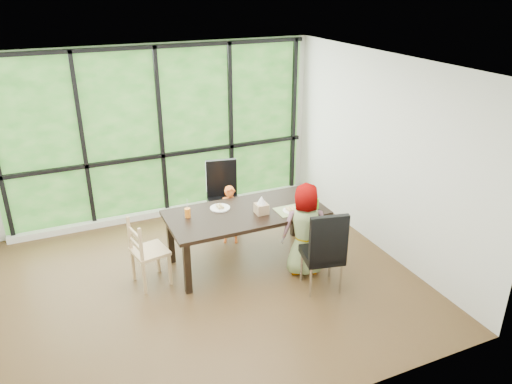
% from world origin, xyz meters
% --- Properties ---
extents(ground, '(5.00, 5.00, 0.00)m').
position_xyz_m(ground, '(0.00, 0.00, 0.00)').
color(ground, black).
rests_on(ground, ground).
extents(back_wall, '(5.00, 0.00, 5.00)m').
position_xyz_m(back_wall, '(0.00, 2.25, 1.35)').
color(back_wall, silver).
rests_on(back_wall, ground).
extents(foliage_backdrop, '(4.80, 0.02, 2.65)m').
position_xyz_m(foliage_backdrop, '(0.00, 2.23, 1.35)').
color(foliage_backdrop, '#1E5017').
rests_on(foliage_backdrop, back_wall).
extents(window_mullions, '(4.80, 0.06, 2.65)m').
position_xyz_m(window_mullions, '(0.00, 2.19, 1.35)').
color(window_mullions, black).
rests_on(window_mullions, back_wall).
extents(window_sill, '(4.80, 0.12, 0.10)m').
position_xyz_m(window_sill, '(0.00, 2.15, 0.05)').
color(window_sill, silver).
rests_on(window_sill, ground).
extents(dining_table, '(2.13, 1.10, 0.75)m').
position_xyz_m(dining_table, '(0.61, 0.29, 0.38)').
color(dining_table, black).
rests_on(dining_table, ground).
extents(chair_window_leather, '(0.54, 0.54, 1.08)m').
position_xyz_m(chair_window_leather, '(0.65, 1.24, 0.54)').
color(chair_window_leather, black).
rests_on(chair_window_leather, ground).
extents(chair_interior_leather, '(0.55, 0.55, 1.08)m').
position_xyz_m(chair_interior_leather, '(1.22, -0.65, 0.54)').
color(chair_interior_leather, black).
rests_on(chair_interior_leather, ground).
extents(chair_end_beech, '(0.47, 0.49, 0.90)m').
position_xyz_m(chair_end_beech, '(-0.68, 0.30, 0.45)').
color(chair_end_beech, tan).
rests_on(chair_end_beech, ground).
extents(child_toddler, '(0.37, 0.31, 0.87)m').
position_xyz_m(child_toddler, '(0.61, 0.88, 0.44)').
color(child_toddler, orange).
rests_on(child_toddler, ground).
extents(child_older, '(0.71, 0.58, 1.24)m').
position_xyz_m(child_older, '(1.22, -0.26, 0.62)').
color(child_older, slate).
rests_on(child_older, ground).
extents(placemat, '(0.43, 0.31, 0.01)m').
position_xyz_m(placemat, '(1.18, 0.08, 0.75)').
color(placemat, tan).
rests_on(placemat, dining_table).
extents(plate_far, '(0.27, 0.27, 0.02)m').
position_xyz_m(plate_far, '(0.33, 0.51, 0.76)').
color(plate_far, white).
rests_on(plate_far, dining_table).
extents(plate_near, '(0.23, 0.23, 0.01)m').
position_xyz_m(plate_near, '(1.16, 0.06, 0.76)').
color(plate_near, white).
rests_on(plate_near, dining_table).
extents(orange_cup, '(0.08, 0.08, 0.12)m').
position_xyz_m(orange_cup, '(-0.13, 0.44, 0.81)').
color(orange_cup, orange).
rests_on(orange_cup, dining_table).
extents(green_cup, '(0.09, 0.09, 0.14)m').
position_xyz_m(green_cup, '(1.49, 0.00, 0.82)').
color(green_cup, '#59CA32').
rests_on(green_cup, dining_table).
extents(tissue_box, '(0.16, 0.16, 0.13)m').
position_xyz_m(tissue_box, '(0.77, 0.16, 0.82)').
color(tissue_box, tan).
rests_on(tissue_box, dining_table).
extents(crepe_rolls_far, '(0.10, 0.12, 0.04)m').
position_xyz_m(crepe_rolls_far, '(0.33, 0.51, 0.78)').
color(crepe_rolls_far, tan).
rests_on(crepe_rolls_far, plate_far).
extents(crepe_rolls_near, '(0.15, 0.12, 0.04)m').
position_xyz_m(crepe_rolls_near, '(1.16, 0.06, 0.78)').
color(crepe_rolls_near, tan).
rests_on(crepe_rolls_near, plate_near).
extents(straw_white, '(0.01, 0.04, 0.20)m').
position_xyz_m(straw_white, '(-0.13, 0.44, 0.91)').
color(straw_white, white).
rests_on(straw_white, orange_cup).
extents(straw_pink, '(0.01, 0.04, 0.20)m').
position_xyz_m(straw_pink, '(1.49, 0.00, 0.93)').
color(straw_pink, pink).
rests_on(straw_pink, green_cup).
extents(tissue, '(0.12, 0.12, 0.11)m').
position_xyz_m(tissue, '(0.77, 0.16, 0.94)').
color(tissue, white).
rests_on(tissue, tissue_box).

